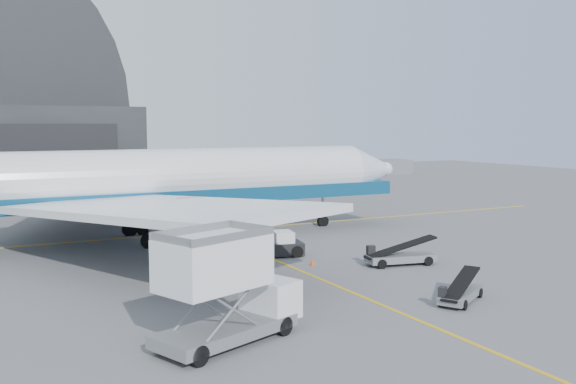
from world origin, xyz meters
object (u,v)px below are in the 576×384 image
pushback_tug (276,246)px  belt_loader_a (460,293)px  catering_truck (224,289)px  belt_loader_b (399,256)px  airliner (144,182)px

pushback_tug → belt_loader_a: (3.34, -15.77, -0.20)m
catering_truck → pushback_tug: 19.34m
catering_truck → pushback_tug: (10.53, 16.13, -1.77)m
pushback_tug → belt_loader_b: (6.12, -6.72, -0.10)m
catering_truck → airliner: bearing=61.4°
airliner → belt_loader_b: size_ratio=9.69×
pushback_tug → belt_loader_a: bearing=-66.5°
catering_truck → belt_loader_b: (16.64, 9.40, -1.87)m
belt_loader_a → belt_loader_b: bearing=42.5°
catering_truck → belt_loader_a: (13.87, 0.36, -1.97)m
pushback_tug → catering_truck: bearing=-111.6°
catering_truck → pushback_tug: size_ratio=1.74×
airliner → belt_loader_a: (10.33, -26.16, -4.43)m
catering_truck → belt_loader_a: size_ratio=1.85×
airliner → pushback_tug: bearing=-56.1°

